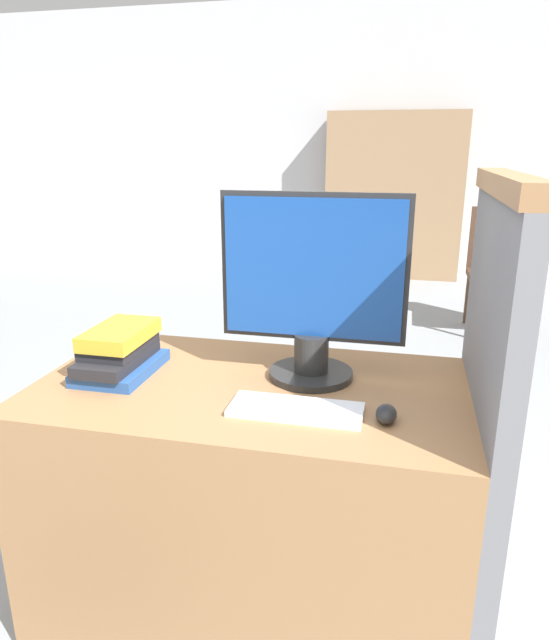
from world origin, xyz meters
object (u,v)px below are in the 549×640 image
mouse (386,414)px  book_stack (119,352)px  monitor (313,291)px  far_chair (499,264)px  keyboard (296,410)px

mouse → book_stack: (-0.76, 0.14, 0.04)m
monitor → mouse: (0.22, -0.23, -0.23)m
monitor → book_stack: 0.58m
monitor → mouse: 0.39m
monitor → book_stack: (-0.54, -0.09, -0.19)m
monitor → mouse: size_ratio=6.31×
far_chair → keyboard: bearing=-106.5°
mouse → far_chair: (0.71, 3.19, -0.24)m
keyboard → mouse: (0.22, 0.00, 0.01)m
monitor → mouse: bearing=-46.2°
keyboard → book_stack: bearing=165.5°
keyboard → book_stack: 0.56m
book_stack → monitor: bearing=9.6°
monitor → keyboard: size_ratio=1.57×
monitor → keyboard: monitor is taller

